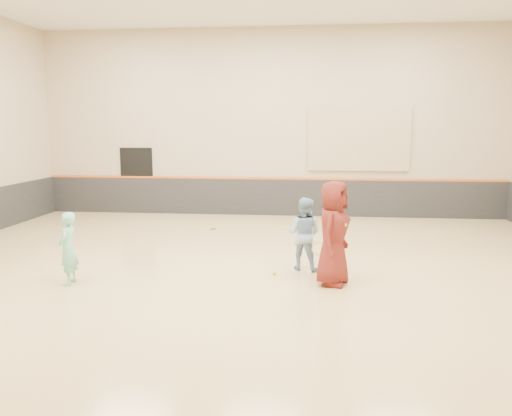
# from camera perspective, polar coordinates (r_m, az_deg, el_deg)

# --- Properties ---
(room) EXTENTS (15.04, 12.04, 6.22)m
(room) POSITION_cam_1_polar(r_m,az_deg,el_deg) (10.49, -0.79, -2.16)
(room) COLOR tan
(room) RESTS_ON ground
(wainscot_back) EXTENTS (14.90, 0.04, 1.20)m
(wainscot_back) POSITION_cam_1_polar(r_m,az_deg,el_deg) (16.38, 1.64, 1.24)
(wainscot_back) COLOR #232326
(wainscot_back) RESTS_ON floor
(accent_stripe) EXTENTS (14.90, 0.03, 0.06)m
(accent_stripe) POSITION_cam_1_polar(r_m,az_deg,el_deg) (16.30, 1.65, 3.39)
(accent_stripe) COLOR #D85914
(accent_stripe) RESTS_ON wall_back
(acoustic_panel) EXTENTS (3.20, 0.08, 2.00)m
(acoustic_panel) POSITION_cam_1_polar(r_m,az_deg,el_deg) (16.24, 11.66, 7.71)
(acoustic_panel) COLOR tan
(acoustic_panel) RESTS_ON wall_back
(doorway) EXTENTS (1.10, 0.05, 2.20)m
(doorway) POSITION_cam_1_polar(r_m,az_deg,el_deg) (17.25, -13.44, 3.07)
(doorway) COLOR black
(doorway) RESTS_ON floor
(girl) EXTENTS (0.38, 0.53, 1.35)m
(girl) POSITION_cam_1_polar(r_m,az_deg,el_deg) (9.83, -20.70, -4.36)
(girl) COLOR #7BD5BE
(girl) RESTS_ON floor
(instructor) EXTENTS (0.86, 0.76, 1.49)m
(instructor) POSITION_cam_1_polar(r_m,az_deg,el_deg) (10.19, 5.50, -2.94)
(instructor) COLOR #87AED1
(instructor) RESTS_ON floor
(young_man) EXTENTS (0.90, 1.10, 1.93)m
(young_man) POSITION_cam_1_polar(r_m,az_deg,el_deg) (9.25, 8.83, -2.86)
(young_man) COLOR maroon
(young_man) RESTS_ON floor
(held_racket) EXTENTS (0.53, 0.53, 0.53)m
(held_racket) POSITION_cam_1_polar(r_m,az_deg,el_deg) (10.10, 7.24, -4.63)
(held_racket) COLOR #C6DF31
(held_racket) RESTS_ON instructor
(spare_racket) EXTENTS (0.64, 0.64, 0.12)m
(spare_racket) POSITION_cam_1_polar(r_m,az_deg,el_deg) (14.24, -5.73, -2.23)
(spare_racket) COLOR #B6D52E
(spare_racket) RESTS_ON floor
(ball_under_racket) EXTENTS (0.07, 0.07, 0.07)m
(ball_under_racket) POSITION_cam_1_polar(r_m,az_deg,el_deg) (9.93, 2.11, -7.46)
(ball_under_racket) COLOR #B8CE30
(ball_under_racket) RESTS_ON floor
(ball_in_hand) EXTENTS (0.07, 0.07, 0.07)m
(ball_in_hand) POSITION_cam_1_polar(r_m,az_deg,el_deg) (9.01, 10.16, -1.90)
(ball_in_hand) COLOR #CCDC33
(ball_in_hand) RESTS_ON young_man
(ball_beside_spare) EXTENTS (0.07, 0.07, 0.07)m
(ball_beside_spare) POSITION_cam_1_polar(r_m,az_deg,el_deg) (14.29, 3.38, -2.27)
(ball_beside_spare) COLOR #CFEA36
(ball_beside_spare) RESTS_ON floor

